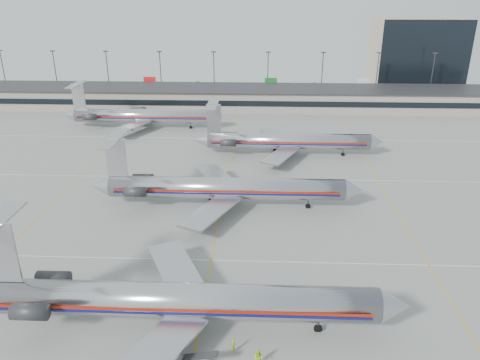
{
  "coord_description": "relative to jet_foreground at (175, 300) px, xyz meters",
  "views": [
    {
      "loc": [
        6.39,
        -45.59,
        35.5
      ],
      "look_at": [
        3.26,
        28.42,
        4.5
      ],
      "focal_mm": 35.0,
      "sensor_mm": 36.0,
      "label": 1
    }
  ],
  "objects": [
    {
      "name": "terminal",
      "position": [
        2.47,
        101.9,
        -0.58
      ],
      "size": [
        162.0,
        17.0,
        6.25
      ],
      "color": "gray",
      "rests_on": "ground"
    },
    {
      "name": "jet_back_row",
      "position": [
        -22.8,
        78.1,
        -0.31
      ],
      "size": [
        43.1,
        26.51,
        11.79
      ],
      "color": "#BBBBC0",
      "rests_on": "ground"
    },
    {
      "name": "jet_foreground",
      "position": [
        0.0,
        0.0,
        0.0
      ],
      "size": [
        49.18,
        28.96,
        12.87
      ],
      "color": "#BBBBC0",
      "rests_on": "ground"
    },
    {
      "name": "jet_second_row",
      "position": [
        2.49,
        31.08,
        -0.18
      ],
      "size": [
        46.78,
        27.55,
        12.25
      ],
      "color": "#BBBBC0",
      "rests_on": "ground"
    },
    {
      "name": "distant_building",
      "position": [
        64.47,
        131.92,
        8.76
      ],
      "size": [
        30.0,
        20.0,
        25.0
      ],
      "primitive_type": "cube",
      "color": "tan",
      "rests_on": "ground"
    },
    {
      "name": "light_mast_row",
      "position": [
        2.47,
        115.92,
        4.85
      ],
      "size": [
        163.6,
        0.4,
        15.28
      ],
      "color": "#38383D",
      "rests_on": "ground"
    },
    {
      "name": "ramp_worker_near",
      "position": [
        6.56,
        -3.59,
        -2.96
      ],
      "size": [
        0.6,
        0.67,
        1.55
      ],
      "primitive_type": "imported",
      "rotation": [
        0.0,
        0.0,
        1.07
      ],
      "color": "#91C612",
      "rests_on": "ground"
    },
    {
      "name": "apron_markings",
      "position": [
        2.47,
        13.92,
        -3.73
      ],
      "size": [
        160.0,
        0.15,
        0.02
      ],
      "primitive_type": "cube",
      "color": "silver",
      "rests_on": "ground"
    },
    {
      "name": "ramp_worker_far",
      "position": [
        9.18,
        -5.33,
        -2.79
      ],
      "size": [
        1.11,
        0.99,
        1.89
      ],
      "primitive_type": "imported",
      "rotation": [
        0.0,
        0.0,
        -0.35
      ],
      "color": "#ADEC16",
      "rests_on": "ground"
    },
    {
      "name": "ground",
      "position": [
        2.47,
        3.92,
        -3.74
      ],
      "size": [
        260.0,
        260.0,
        0.0
      ],
      "primitive_type": "plane",
      "color": "gray",
      "rests_on": "ground"
    },
    {
      "name": "jet_third_row",
      "position": [
        14.52,
        58.15,
        -0.36
      ],
      "size": [
        42.48,
        26.13,
        11.62
      ],
      "color": "#BBBBC0",
      "rests_on": "ground"
    }
  ]
}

